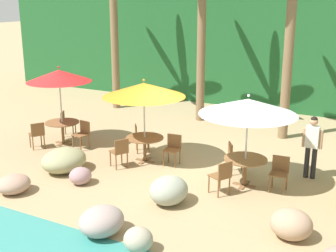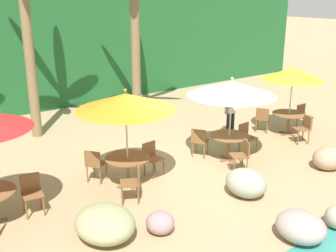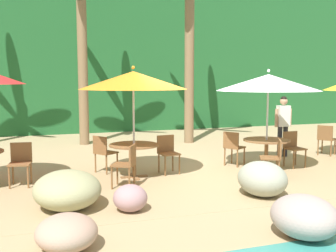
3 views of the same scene
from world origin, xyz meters
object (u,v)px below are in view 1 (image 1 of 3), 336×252
Objects in this scene: chair_red_left at (37,133)px; palm_tree_third at (291,13)px; chair_orange_seaward at (173,147)px; palm_tree_second at (202,17)px; chair_white_inland at (234,156)px; umbrella_white at (248,107)px; chair_white_seaward at (280,171)px; umbrella_red at (59,76)px; waiter_in_white at (312,143)px; chair_red_inland at (66,122)px; chair_orange_inland at (140,136)px; chair_red_seaward at (83,133)px; umbrella_orange at (144,90)px; chair_orange_left at (120,151)px; palm_tree_nearest at (114,16)px; dining_table_red at (62,126)px; dining_table_white at (245,163)px; dining_table_orange at (145,141)px; chair_white_left at (222,175)px.

chair_red_left is 8.89m from palm_tree_third.
palm_tree_second reaches higher than chair_orange_seaward.
palm_tree_third is at bearing 85.50° from chair_white_inland.
palm_tree_second is 0.94× the size of palm_tree_third.
chair_white_seaward is at bearing 10.02° from umbrella_white.
chair_white_inland is at bearing 2.31° from umbrella_red.
waiter_in_white is at bearing 11.69° from chair_red_left.
palm_tree_second is at bearing 124.68° from umbrella_white.
umbrella_red is 1.94m from chair_red_inland.
chair_orange_inland and chair_white_inland have the same top height.
umbrella_red is 2.94× the size of chair_red_seaward.
umbrella_orange is at bearing -124.71° from palm_tree_third.
umbrella_red is 3.49m from chair_orange_left.
palm_tree_nearest is at bearing 155.73° from waiter_in_white.
chair_orange_seaward is 3.80m from waiter_in_white.
chair_red_left is at bearing -114.88° from dining_table_red.
chair_white_inland reaches higher than dining_table_red.
dining_table_red is 3.02m from chair_orange_left.
chair_red_left reaches higher than dining_table_white.
chair_orange_seaward is at bearing 10.70° from chair_red_left.
chair_red_inland is at bearing 167.13° from dining_table_orange.
chair_orange_left and chair_white_inland have the same top height.
umbrella_orange is 1.84m from chair_orange_inland.
umbrella_orange is 3.46m from chair_white_left.
chair_red_seaward reaches higher than dining_table_white.
palm_tree_nearest is at bearing 131.55° from chair_orange_inland.
dining_table_red is at bearing -177.69° from chair_white_inland.
palm_tree_second reaches higher than chair_orange_left.
chair_red_seaward is at bearing -172.27° from waiter_in_white.
palm_tree_nearest reaches higher than chair_white_inland.
palm_tree_nearest reaches higher than umbrella_orange.
umbrella_red reaches higher than chair_red_seaward.
umbrella_orange reaches higher than chair_white_inland.
waiter_in_white is at bearing 1.26° from chair_red_inland.
palm_tree_second is (1.87, 4.87, 3.42)m from chair_red_seaward.
chair_red_left is 3.97m from umbrella_orange.
palm_tree_nearest is (-7.37, 6.19, 3.37)m from chair_white_left.
chair_white_inland is (5.82, 0.23, -1.74)m from umbrella_red.
umbrella_orange is 2.82× the size of chair_white_inland.
chair_orange_left is at bearing -80.19° from chair_orange_inland.
chair_orange_seaward is at bearing 0.80° from dining_table_red.
chair_orange_inland is at bearing -3.78° from chair_red_inland.
chair_white_seaward is 10.56m from palm_tree_nearest.
palm_tree_second reaches higher than umbrella_orange.
dining_table_orange is at bearing -12.87° from chair_red_inland.
chair_orange_seaward is (0.84, 0.18, -0.10)m from dining_table_orange.
dining_table_white is (6.83, -1.14, 0.10)m from chair_red_inland.
chair_red_seaward is 6.94m from waiter_in_white.
chair_orange_left is at bearing -88.46° from palm_tree_second.
umbrella_red is 7.87m from waiter_in_white.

